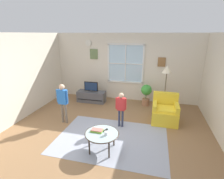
{
  "coord_description": "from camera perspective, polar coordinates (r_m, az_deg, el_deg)",
  "views": [
    {
      "loc": [
        1.16,
        -3.88,
        2.61
      ],
      "look_at": [
        0.02,
        0.6,
        1.11
      ],
      "focal_mm": 27.62,
      "sensor_mm": 36.0,
      "label": 1
    }
  ],
  "objects": [
    {
      "name": "ground_plane",
      "position": [
        4.82,
        -2.09,
        -14.88
      ],
      "size": [
        6.27,
        6.18,
        0.02
      ],
      "primitive_type": "cube",
      "color": "olive"
    },
    {
      "name": "back_wall",
      "position": [
        6.94,
        4.4,
        7.35
      ],
      "size": [
        5.67,
        0.17,
        2.64
      ],
      "color": "beige",
      "rests_on": "ground_plane"
    },
    {
      "name": "side_wall_left",
      "position": [
        5.76,
        -31.16,
        2.46
      ],
      "size": [
        0.12,
        5.58,
        2.64
      ],
      "color": "beige",
      "rests_on": "ground_plane"
    },
    {
      "name": "area_rug",
      "position": [
        4.66,
        -0.15,
        -15.93
      ],
      "size": [
        2.81,
        2.0,
        0.01
      ],
      "primitive_type": "cube",
      "color": "#999EAD",
      "rests_on": "ground_plane"
    },
    {
      "name": "tv_stand",
      "position": [
        6.92,
        -6.8,
        -2.31
      ],
      "size": [
        1.11,
        0.45,
        0.43
      ],
      "color": "#4C4C51",
      "rests_on": "ground_plane"
    },
    {
      "name": "television",
      "position": [
        6.79,
        -6.94,
        1.01
      ],
      "size": [
        0.55,
        0.08,
        0.39
      ],
      "color": "#4C4C4C",
      "rests_on": "tv_stand"
    },
    {
      "name": "armchair",
      "position": [
        5.56,
        17.08,
        -7.07
      ],
      "size": [
        0.76,
        0.74,
        0.87
      ],
      "color": "yellow",
      "rests_on": "ground_plane"
    },
    {
      "name": "coffee_table",
      "position": [
        4.07,
        -3.36,
        -14.54
      ],
      "size": [
        0.79,
        0.79,
        0.45
      ],
      "color": "#99B2B7",
      "rests_on": "ground_plane"
    },
    {
      "name": "book_stack",
      "position": [
        4.12,
        -4.98,
        -13.33
      ],
      "size": [
        0.27,
        0.19,
        0.05
      ],
      "color": "#78B336",
      "rests_on": "coffee_table"
    },
    {
      "name": "cup",
      "position": [
        3.95,
        -2.0,
        -14.31
      ],
      "size": [
        0.08,
        0.08,
        0.09
      ],
      "primitive_type": "cylinder",
      "color": "white",
      "rests_on": "coffee_table"
    },
    {
      "name": "remote_near_books",
      "position": [
        4.09,
        -3.81,
        -13.72
      ],
      "size": [
        0.04,
        0.14,
        0.02
      ],
      "primitive_type": "cube",
      "rotation": [
        0.0,
        0.0,
        -0.02
      ],
      "color": "black",
      "rests_on": "coffee_table"
    },
    {
      "name": "remote_near_cup",
      "position": [
        4.13,
        -2.11,
        -13.32
      ],
      "size": [
        0.08,
        0.15,
        0.02
      ],
      "primitive_type": "cube",
      "rotation": [
        0.0,
        0.0,
        -0.32
      ],
      "color": "black",
      "rests_on": "coffee_table"
    },
    {
      "name": "person_red_shirt",
      "position": [
        4.91,
        3.01,
        -5.47
      ],
      "size": [
        0.31,
        0.14,
        1.04
      ],
      "color": "#333851",
      "rests_on": "ground_plane"
    },
    {
      "name": "person_blue_shirt",
      "position": [
        5.29,
        -15.98,
        -3.06
      ],
      "size": [
        0.37,
        0.17,
        1.22
      ],
      "color": "#726656",
      "rests_on": "ground_plane"
    },
    {
      "name": "potted_plant_by_window",
      "position": [
        6.58,
        11.25,
        -1.07
      ],
      "size": [
        0.4,
        0.4,
        0.81
      ],
      "color": "#9E6B4C",
      "rests_on": "ground_plane"
    },
    {
      "name": "floor_lamp",
      "position": [
        5.76,
        17.63,
        4.83
      ],
      "size": [
        0.32,
        0.32,
        1.65
      ],
      "color": "black",
      "rests_on": "ground_plane"
    }
  ]
}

